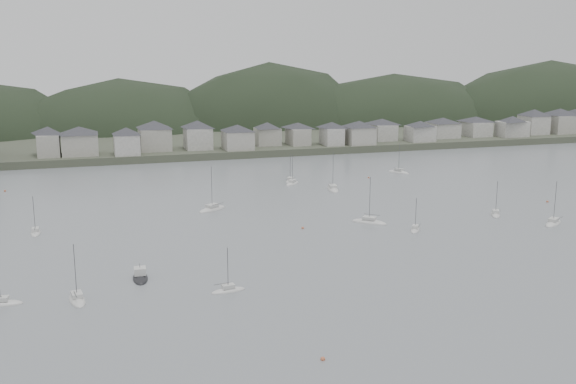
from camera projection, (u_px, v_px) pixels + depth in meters
name	position (u px, v px, depth m)	size (l,w,h in m)	color
ground	(422.00, 317.00, 109.91)	(900.00, 900.00, 0.00)	slate
far_shore_land	(176.00, 125.00, 385.07)	(900.00, 250.00, 3.00)	#383D2D
forested_ridge	(192.00, 152.00, 365.23)	(851.55, 103.94, 102.57)	black
waterfront_town	(324.00, 131.00, 294.06)	(451.48, 28.46, 12.92)	gray
moored_fleet	(264.00, 231.00, 162.00)	(221.95, 148.93, 13.28)	beige
motor_launch_far	(140.00, 277.00, 128.20)	(3.28, 8.11, 3.90)	black
mooring_buoys	(336.00, 227.00, 165.69)	(154.01, 144.98, 0.70)	#B45D3C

